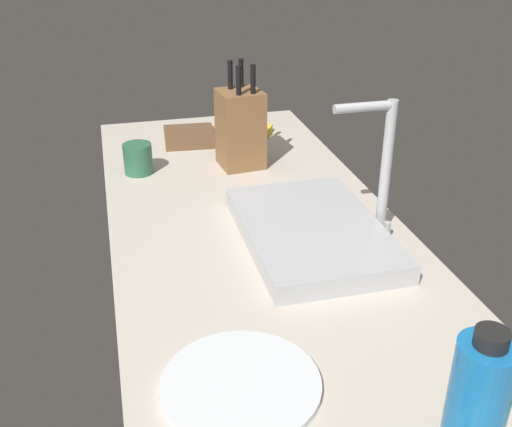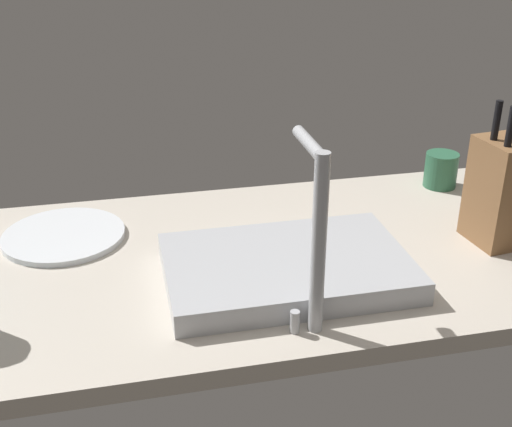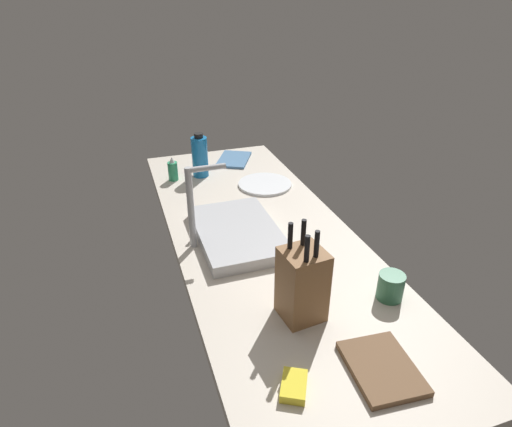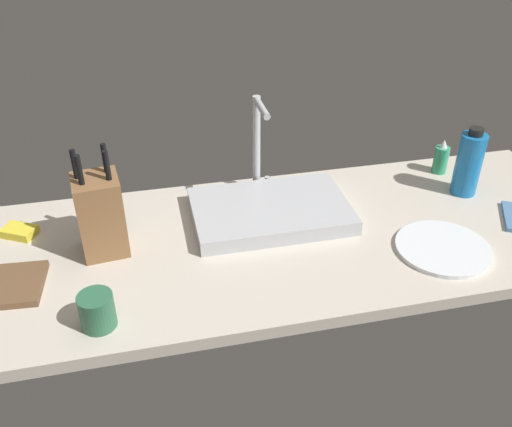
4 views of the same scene
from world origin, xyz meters
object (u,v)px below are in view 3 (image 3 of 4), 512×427
object	(u,v)px
faucet	(194,201)
soap_bottle	(173,170)
sink_basin	(237,233)
dish_sponge	(294,386)
cutting_board	(382,368)
water_bottle	(200,156)
dish_towel	(234,159)
knife_block	(302,284)
dinner_plate	(265,184)
coffee_mug	(391,286)

from	to	relation	value
faucet	soap_bottle	world-z (taller)	faucet
sink_basin	dish_sponge	distance (cm)	71.07
cutting_board	water_bottle	world-z (taller)	water_bottle
faucet	dish_towel	xyz separation A→B (cm)	(77.50, -36.11, -17.53)
sink_basin	knife_block	bearing A→B (deg)	-173.40
cutting_board	dish_sponge	distance (cm)	23.25
dish_towel	faucet	bearing A→B (deg)	155.02
soap_bottle	dinner_plate	xyz separation A→B (cm)	(-20.28, -40.26, -4.46)
knife_block	coffee_mug	size ratio (longest dim) A/B	3.48
cutting_board	dish_towel	bearing A→B (deg)	-1.59
water_bottle	dish_sponge	xyz separation A→B (cm)	(-133.46, 6.08, -9.02)
sink_basin	dinner_plate	distance (cm)	48.98
faucet	knife_block	size ratio (longest dim) A/B	1.05
dish_sponge	dish_towel	bearing A→B (deg)	-10.47
faucet	dish_sponge	xyz separation A→B (cm)	(-70.53, -8.76, -16.93)
soap_bottle	water_bottle	size ratio (longest dim) A/B	0.54
knife_block	water_bottle	size ratio (longest dim) A/B	1.36
sink_basin	faucet	xyz separation A→B (cm)	(-0.21, 15.46, 15.91)
knife_block	cutting_board	world-z (taller)	knife_block
dish_towel	coffee_mug	bearing A→B (deg)	-173.72
sink_basin	dinner_plate	xyz separation A→B (cm)	(41.58, -25.84, -1.62)
dish_sponge	sink_basin	bearing A→B (deg)	-5.41
knife_block	dish_sponge	distance (cm)	28.51
cutting_board	coffee_mug	xyz separation A→B (cm)	(23.90, -18.01, 3.38)
faucet	cutting_board	world-z (taller)	faucet
sink_basin	dish_towel	xyz separation A→B (cm)	(77.29, -20.65, -1.62)
soap_bottle	dish_sponge	xyz separation A→B (cm)	(-132.60, -7.72, -3.86)
sink_basin	cutting_board	world-z (taller)	sink_basin
coffee_mug	dish_sponge	size ratio (longest dim) A/B	0.95
knife_block	soap_bottle	size ratio (longest dim) A/B	2.50
water_bottle	dish_towel	distance (cm)	27.52
water_bottle	dinner_plate	size ratio (longest dim) A/B	0.86
coffee_mug	dinner_plate	bearing A→B (deg)	5.48
coffee_mug	dish_sponge	world-z (taller)	coffee_mug
cutting_board	soap_bottle	xyz separation A→B (cm)	(134.32, 30.91, 4.16)
dinner_plate	soap_bottle	bearing A→B (deg)	63.27
water_bottle	faucet	bearing A→B (deg)	166.73
cutting_board	coffee_mug	bearing A→B (deg)	-37.00
water_bottle	dish_towel	size ratio (longest dim) A/B	0.94
sink_basin	dinner_plate	world-z (taller)	sink_basin
faucet	water_bottle	distance (cm)	65.14
dish_towel	coffee_mug	size ratio (longest dim) A/B	2.73
coffee_mug	faucet	bearing A→B (deg)	45.93
sink_basin	faucet	world-z (taller)	faucet
cutting_board	dinner_plate	bearing A→B (deg)	-4.69
coffee_mug	cutting_board	bearing A→B (deg)	143.00
faucet	cutting_board	size ratio (longest dim) A/B	1.51
sink_basin	dish_towel	bearing A→B (deg)	-14.96
sink_basin	coffee_mug	xyz separation A→B (cm)	(-48.57, -34.49, 2.05)
faucet	knife_block	bearing A→B (deg)	-155.93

